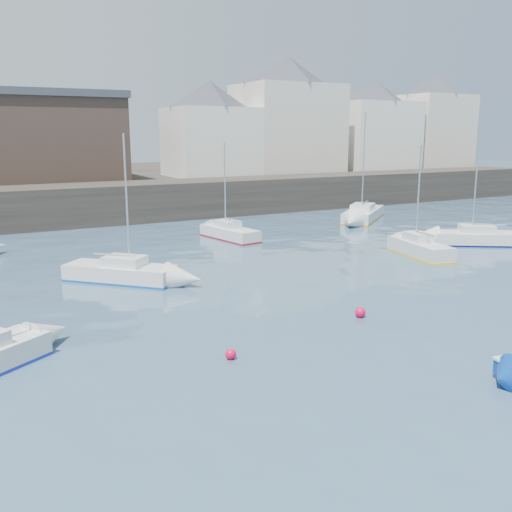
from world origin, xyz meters
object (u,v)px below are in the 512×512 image
sailboat_f (229,232)px  sailboat_d (480,238)px  sailboat_b (121,272)px  buoy_far (90,273)px  sailboat_g (363,214)px  buoy_mid (360,317)px  buoy_near (231,359)px  sailboat_c (420,248)px

sailboat_f → sailboat_d: bearing=-35.4°
sailboat_b → buoy_far: 2.61m
sailboat_f → sailboat_g: (13.34, 2.53, 0.04)m
sailboat_f → sailboat_g: bearing=10.8°
sailboat_b → buoy_mid: 11.82m
sailboat_g → buoy_near: (-22.31, -21.14, -0.48)m
sailboat_c → sailboat_g: 13.91m
sailboat_c → buoy_near: 18.43m
sailboat_c → buoy_far: bearing=164.5°
sailboat_d → sailboat_f: sailboat_d is taller
sailboat_b → sailboat_g: (22.75, 10.03, 0.03)m
sailboat_d → buoy_near: sailboat_d is taller
sailboat_c → sailboat_d: 5.86m
sailboat_b → buoy_far: bearing=112.2°
sailboat_c → buoy_mid: 12.41m
sailboat_d → buoy_near: 23.99m
sailboat_c → sailboat_f: sailboat_f is taller
buoy_far → sailboat_f: bearing=26.2°
sailboat_b → sailboat_d: size_ratio=0.93×
buoy_mid → sailboat_d: bearing=26.5°
buoy_mid → sailboat_g: bearing=50.9°
sailboat_g → buoy_mid: size_ratio=20.72×
sailboat_b → sailboat_c: 16.93m
sailboat_c → sailboat_g: sailboat_g is taller
sailboat_b → buoy_near: 11.13m
sailboat_g → buoy_mid: bearing=-129.1°
sailboat_d → buoy_mid: (-15.90, -7.91, -0.45)m
sailboat_d → sailboat_g: 11.87m
sailboat_g → buoy_far: 24.92m
buoy_mid → sailboat_c: bearing=35.7°
sailboat_c → buoy_near: (-16.31, -8.59, -0.48)m
buoy_near → buoy_far: bearing=95.9°
sailboat_d → sailboat_g: (0.19, 11.87, 0.03)m
sailboat_c → sailboat_f: bearing=126.2°
sailboat_g → sailboat_c: bearing=-115.6°
sailboat_d → sailboat_f: (-13.15, 9.34, -0.01)m
sailboat_f → buoy_mid: size_ratio=15.43×
sailboat_f → buoy_near: (-8.98, -18.60, -0.45)m
sailboat_c → sailboat_g: bearing=64.4°
sailboat_b → buoy_mid: bearing=-55.7°
sailboat_g → buoy_far: bearing=-162.1°
sailboat_g → buoy_near: sailboat_g is taller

